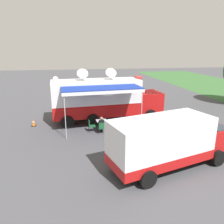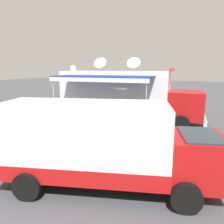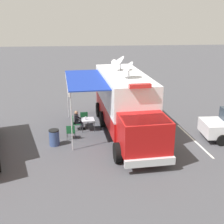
{
  "view_description": "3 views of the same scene",
  "coord_description": "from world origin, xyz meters",
  "px_view_note": "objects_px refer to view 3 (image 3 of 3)",
  "views": [
    {
      "loc": [
        17.59,
        -1.7,
        5.92
      ],
      "look_at": [
        1.7,
        1.05,
        1.21
      ],
      "focal_mm": 34.52,
      "sensor_mm": 36.0,
      "label": 1
    },
    {
      "loc": [
        14.1,
        5.84,
        3.79
      ],
      "look_at": [
        1.82,
        0.53,
        1.07
      ],
      "focal_mm": 35.71,
      "sensor_mm": 36.0,
      "label": 2
    },
    {
      "loc": [
        2.39,
        17.78,
        7.01
      ],
      "look_at": [
        0.74,
        0.17,
        1.15
      ],
      "focal_mm": 48.27,
      "sensor_mm": 36.0,
      "label": 3
    }
  ],
  "objects_px": {
    "command_truck": "(126,102)",
    "folding_chair_spare_by_truck": "(71,131)",
    "traffic_cone": "(109,101)",
    "trash_bin": "(54,138)",
    "water_bottle": "(86,118)",
    "folding_chair_at_table": "(75,122)",
    "folding_table": "(88,120)",
    "seated_responder": "(78,120)",
    "folding_chair_beside_table": "(84,118)"
  },
  "relations": [
    {
      "from": "folding_chair_spare_by_truck",
      "to": "traffic_cone",
      "type": "height_order",
      "value": "folding_chair_spare_by_truck"
    },
    {
      "from": "seated_responder",
      "to": "trash_bin",
      "type": "height_order",
      "value": "seated_responder"
    },
    {
      "from": "water_bottle",
      "to": "folding_chair_at_table",
      "type": "bearing_deg",
      "value": -15.97
    },
    {
      "from": "seated_responder",
      "to": "traffic_cone",
      "type": "relative_size",
      "value": 2.16
    },
    {
      "from": "folding_chair_at_table",
      "to": "folding_chair_beside_table",
      "type": "relative_size",
      "value": 1.0
    },
    {
      "from": "folding_table",
      "to": "folding_chair_spare_by_truck",
      "type": "height_order",
      "value": "folding_chair_spare_by_truck"
    },
    {
      "from": "folding_chair_at_table",
      "to": "traffic_cone",
      "type": "xyz_separation_m",
      "value": [
        -2.58,
        -5.2,
        -0.23
      ]
    },
    {
      "from": "folding_chair_spare_by_truck",
      "to": "seated_responder",
      "type": "relative_size",
      "value": 0.7
    },
    {
      "from": "folding_table",
      "to": "folding_chair_at_table",
      "type": "bearing_deg",
      "value": -6.62
    },
    {
      "from": "water_bottle",
      "to": "folding_chair_at_table",
      "type": "distance_m",
      "value": 0.77
    },
    {
      "from": "seated_responder",
      "to": "command_truck",
      "type": "bearing_deg",
      "value": 166.47
    },
    {
      "from": "folding_table",
      "to": "folding_chair_at_table",
      "type": "distance_m",
      "value": 0.82
    },
    {
      "from": "command_truck",
      "to": "seated_responder",
      "type": "height_order",
      "value": "command_truck"
    },
    {
      "from": "folding_chair_spare_by_truck",
      "to": "traffic_cone",
      "type": "distance_m",
      "value": 7.19
    },
    {
      "from": "folding_table",
      "to": "folding_chair_spare_by_truck",
      "type": "bearing_deg",
      "value": 53.03
    },
    {
      "from": "command_truck",
      "to": "folding_chair_at_table",
      "type": "height_order",
      "value": "command_truck"
    },
    {
      "from": "folding_chair_at_table",
      "to": "folding_chair_spare_by_truck",
      "type": "bearing_deg",
      "value": 81.8
    },
    {
      "from": "folding_table",
      "to": "water_bottle",
      "type": "distance_m",
      "value": 0.23
    },
    {
      "from": "folding_chair_at_table",
      "to": "trash_bin",
      "type": "height_order",
      "value": "trash_bin"
    },
    {
      "from": "folding_table",
      "to": "folding_chair_beside_table",
      "type": "distance_m",
      "value": 0.89
    },
    {
      "from": "folding_chair_at_table",
      "to": "traffic_cone",
      "type": "distance_m",
      "value": 5.81
    },
    {
      "from": "command_truck",
      "to": "traffic_cone",
      "type": "relative_size",
      "value": 16.65
    },
    {
      "from": "folding_chair_spare_by_truck",
      "to": "trash_bin",
      "type": "relative_size",
      "value": 0.96
    },
    {
      "from": "folding_chair_beside_table",
      "to": "seated_responder",
      "type": "relative_size",
      "value": 0.7
    },
    {
      "from": "command_truck",
      "to": "seated_responder",
      "type": "xyz_separation_m",
      "value": [
        2.89,
        -0.7,
        -1.3
      ]
    },
    {
      "from": "folding_table",
      "to": "water_bottle",
      "type": "bearing_deg",
      "value": 37.29
    },
    {
      "from": "folding_table",
      "to": "folding_chair_at_table",
      "type": "xyz_separation_m",
      "value": [
        0.8,
        -0.09,
        -0.16
      ]
    },
    {
      "from": "folding_chair_beside_table",
      "to": "trash_bin",
      "type": "height_order",
      "value": "trash_bin"
    },
    {
      "from": "folding_chair_at_table",
      "to": "seated_responder",
      "type": "bearing_deg",
      "value": -175.36
    },
    {
      "from": "command_truck",
      "to": "trash_bin",
      "type": "relative_size",
      "value": 10.61
    },
    {
      "from": "command_truck",
      "to": "folding_chair_spare_by_truck",
      "type": "height_order",
      "value": "command_truck"
    },
    {
      "from": "seated_responder",
      "to": "folding_table",
      "type": "bearing_deg",
      "value": 169.97
    },
    {
      "from": "folding_chair_at_table",
      "to": "folding_chair_beside_table",
      "type": "distance_m",
      "value": 0.95
    },
    {
      "from": "command_truck",
      "to": "folding_chair_spare_by_truck",
      "type": "bearing_deg",
      "value": 12.83
    },
    {
      "from": "water_bottle",
      "to": "folding_chair_spare_by_truck",
      "type": "bearing_deg",
      "value": 54.7
    },
    {
      "from": "folding_table",
      "to": "seated_responder",
      "type": "height_order",
      "value": "seated_responder"
    },
    {
      "from": "folding_table",
      "to": "folding_chair_spare_by_truck",
      "type": "relative_size",
      "value": 0.99
    },
    {
      "from": "command_truck",
      "to": "folding_table",
      "type": "relative_size",
      "value": 11.2
    },
    {
      "from": "water_bottle",
      "to": "trash_bin",
      "type": "relative_size",
      "value": 0.25
    },
    {
      "from": "folding_chair_at_table",
      "to": "traffic_cone",
      "type": "height_order",
      "value": "folding_chair_at_table"
    },
    {
      "from": "seated_responder",
      "to": "folding_chair_spare_by_truck",
      "type": "bearing_deg",
      "value": 74.73
    },
    {
      "from": "water_bottle",
      "to": "traffic_cone",
      "type": "distance_m",
      "value": 5.74
    },
    {
      "from": "water_bottle",
      "to": "seated_responder",
      "type": "bearing_deg",
      "value": -23.25
    },
    {
      "from": "folding_chair_beside_table",
      "to": "seated_responder",
      "type": "distance_m",
      "value": 0.85
    },
    {
      "from": "trash_bin",
      "to": "folding_chair_spare_by_truck",
      "type": "bearing_deg",
      "value": -139.45
    },
    {
      "from": "command_truck",
      "to": "folding_chair_spare_by_truck",
      "type": "xyz_separation_m",
      "value": [
        3.28,
        0.75,
        -1.43
      ]
    },
    {
      "from": "water_bottle",
      "to": "folding_chair_beside_table",
      "type": "bearing_deg",
      "value": -84.75
    },
    {
      "from": "folding_chair_at_table",
      "to": "folding_chair_beside_table",
      "type": "bearing_deg",
      "value": -127.59
    },
    {
      "from": "seated_responder",
      "to": "traffic_cone",
      "type": "xyz_separation_m",
      "value": [
        -2.39,
        -5.18,
        -0.37
      ]
    },
    {
      "from": "folding_table",
      "to": "traffic_cone",
      "type": "bearing_deg",
      "value": -108.56
    }
  ]
}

